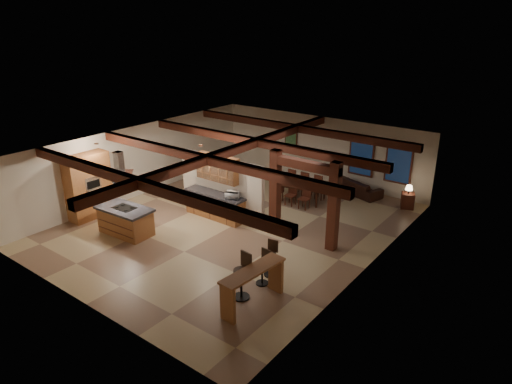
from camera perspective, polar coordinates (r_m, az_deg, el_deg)
ground at (r=16.30m, az=-2.72°, el=-4.13°), size 12.00×12.00×0.00m
room_walls at (r=15.62m, az=-2.83°, el=1.78°), size 12.00×12.00×12.00m
ceiling_beams at (r=15.32m, az=-2.90°, el=5.24°), size 10.00×12.00×0.28m
timber_posts at (r=14.65m, az=5.98°, el=0.28°), size 2.50×0.30×2.90m
partition_wall at (r=16.82m, az=-4.33°, el=0.73°), size 3.80×0.18×2.20m
pantry_cabinet at (r=17.57m, az=-20.19°, el=0.68°), size 0.67×1.60×2.40m
back_counter at (r=16.78m, az=-5.14°, el=-1.64°), size 2.50×0.66×0.94m
upper_display_cabinet at (r=16.44m, az=-4.83°, el=2.99°), size 1.80×0.36×0.95m
range_hood at (r=15.61m, az=-16.46°, el=0.91°), size 1.10×1.10×1.40m
back_windows at (r=19.26m, az=15.20°, el=3.95°), size 2.70×0.07×1.70m
framed_art at (r=21.09m, az=4.40°, el=6.67°), size 0.65×0.05×0.85m
recessed_cans at (r=15.76m, az=-14.61°, el=5.44°), size 3.16×2.46×0.03m
kitchen_island at (r=16.09m, az=-15.98°, el=-3.44°), size 1.99×1.13×0.96m
dining_table at (r=18.39m, az=5.38°, el=0.02°), size 2.17×1.45×0.70m
sofa at (r=19.48m, az=12.66°, el=0.66°), size 2.23×1.44×0.61m
microwave at (r=16.04m, az=-2.95°, el=-0.39°), size 0.56×0.47×0.26m
bar_counter at (r=11.71m, az=-0.37°, el=-11.09°), size 0.68×2.03×1.05m
side_table at (r=18.54m, az=18.41°, el=-1.03°), size 0.63×0.63×0.60m
table_lamp at (r=18.35m, az=18.60°, el=0.51°), size 0.28×0.28×0.33m
bar_stool_a at (r=12.06m, az=-1.71°, el=-10.40°), size 0.45×0.46×1.28m
bar_stool_b at (r=13.08m, az=1.88°, el=-8.23°), size 0.37×0.38×1.06m
bar_stool_c at (r=12.69m, az=0.90°, el=-9.32°), size 0.36×0.36×1.02m
dining_chairs at (r=18.33m, az=5.39°, el=0.56°), size 1.62×1.62×1.06m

